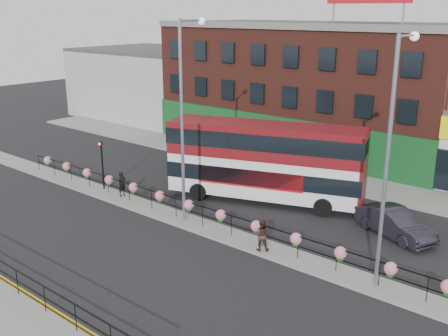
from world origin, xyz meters
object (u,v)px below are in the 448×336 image
Objects in this scene: pedestrian_a at (122,184)px; lamp_column_west at (185,105)px; lamp_column_east at (391,143)px; double_decker_bus at (266,155)px; pedestrian_b at (261,235)px; car at (395,223)px.

lamp_column_west is at bearing -94.99° from pedestrian_a.
pedestrian_a is at bearing 179.79° from lamp_column_east.
double_decker_bus is 6.65m from lamp_column_west.
pedestrian_b is at bearing -173.63° from lamp_column_east.
pedestrian_b is at bearing 167.81° from car.
lamp_column_east is at bearing 0.02° from lamp_column_west.
lamp_column_east reaches higher than double_decker_bus.
lamp_column_east is (5.70, 0.64, 5.33)m from pedestrian_b.
double_decker_bus is at bearing -57.22° from pedestrian_a.
double_decker_bus is 1.12× the size of lamp_column_west.
double_decker_bus is 7.58m from pedestrian_b.
lamp_column_east reaches higher than pedestrian_a.
lamp_column_west is 11.21m from lamp_column_east.
double_decker_bus is at bearing 151.08° from lamp_column_east.
lamp_column_east is (1.55, -5.40, 5.54)m from car.
double_decker_bus is 7.52× the size of pedestrian_b.
pedestrian_b reaches higher than pedestrian_a.
double_decker_bus is 9.10m from pedestrian_a.
car is 16.24m from pedestrian_a.
lamp_column_west reaches higher than lamp_column_east.
pedestrian_a is 11.21m from pedestrian_b.
pedestrian_a is 0.98× the size of pedestrian_b.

